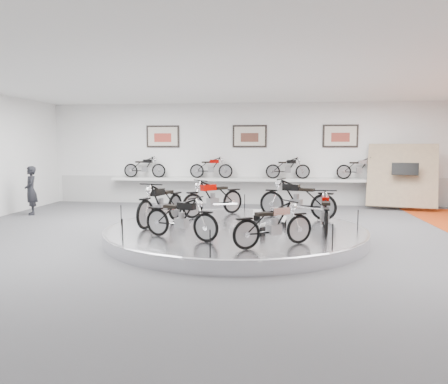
# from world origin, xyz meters

# --- Properties ---
(floor) EXTENTS (16.00, 16.00, 0.00)m
(floor) POSITION_xyz_m (0.00, 0.00, 0.00)
(floor) COLOR #4C4C4E
(floor) RESTS_ON ground
(ceiling) EXTENTS (16.00, 16.00, 0.00)m
(ceiling) POSITION_xyz_m (0.00, 0.00, 4.00)
(ceiling) COLOR white
(ceiling) RESTS_ON wall_back
(wall_back) EXTENTS (16.00, 0.00, 16.00)m
(wall_back) POSITION_xyz_m (0.00, 7.00, 2.00)
(wall_back) COLOR white
(wall_back) RESTS_ON floor
(wall_front) EXTENTS (16.00, 0.00, 16.00)m
(wall_front) POSITION_xyz_m (0.00, -7.00, 2.00)
(wall_front) COLOR white
(wall_front) RESTS_ON floor
(dado_band) EXTENTS (15.68, 0.04, 1.10)m
(dado_band) POSITION_xyz_m (0.00, 6.98, 0.55)
(dado_band) COLOR #BCBCBA
(dado_band) RESTS_ON floor
(display_platform) EXTENTS (6.40, 6.40, 0.30)m
(display_platform) POSITION_xyz_m (0.00, 0.30, 0.15)
(display_platform) COLOR silver
(display_platform) RESTS_ON floor
(platform_rim) EXTENTS (6.40, 6.40, 0.10)m
(platform_rim) POSITION_xyz_m (0.00, 0.30, 0.27)
(platform_rim) COLOR #B2B2BA
(platform_rim) RESTS_ON display_platform
(shelf) EXTENTS (11.00, 0.55, 0.10)m
(shelf) POSITION_xyz_m (0.00, 6.70, 1.00)
(shelf) COLOR silver
(shelf) RESTS_ON wall_back
(poster_left) EXTENTS (1.35, 0.06, 0.88)m
(poster_left) POSITION_xyz_m (-3.50, 6.96, 2.70)
(poster_left) COLOR beige
(poster_left) RESTS_ON wall_back
(poster_center) EXTENTS (1.35, 0.06, 0.88)m
(poster_center) POSITION_xyz_m (0.00, 6.96, 2.70)
(poster_center) COLOR beige
(poster_center) RESTS_ON wall_back
(poster_right) EXTENTS (1.35, 0.06, 0.88)m
(poster_right) POSITION_xyz_m (3.50, 6.96, 2.70)
(poster_right) COLOR beige
(poster_right) RESTS_ON wall_back
(display_panel) EXTENTS (2.56, 1.52, 2.30)m
(display_panel) POSITION_xyz_m (5.60, 6.10, 1.25)
(display_panel) COLOR tan
(display_panel) RESTS_ON floor
(shelf_bike_a) EXTENTS (1.22, 0.43, 0.73)m
(shelf_bike_a) POSITION_xyz_m (-4.20, 6.70, 1.42)
(shelf_bike_a) COLOR black
(shelf_bike_a) RESTS_ON shelf
(shelf_bike_b) EXTENTS (1.22, 0.43, 0.73)m
(shelf_bike_b) POSITION_xyz_m (-1.50, 6.70, 1.42)
(shelf_bike_b) COLOR #7D0300
(shelf_bike_b) RESTS_ON shelf
(shelf_bike_c) EXTENTS (1.22, 0.43, 0.73)m
(shelf_bike_c) POSITION_xyz_m (1.50, 6.70, 1.42)
(shelf_bike_c) COLOR black
(shelf_bike_c) RESTS_ON shelf
(shelf_bike_d) EXTENTS (1.22, 0.43, 0.73)m
(shelf_bike_d) POSITION_xyz_m (4.20, 6.70, 1.42)
(shelf_bike_d) COLOR #BABABF
(shelf_bike_d) RESTS_ON shelf
(bike_a) EXTENTS (2.00, 1.32, 1.11)m
(bike_a) POSITION_xyz_m (1.60, 1.81, 0.85)
(bike_a) COLOR black
(bike_a) RESTS_ON display_platform
(bike_b) EXTENTS (1.74, 1.75, 1.07)m
(bike_b) POSITION_xyz_m (-0.78, 2.00, 0.84)
(bike_b) COLOR #A90600
(bike_b) RESTS_ON display_platform
(bike_c) EXTENTS (1.16, 1.98, 1.10)m
(bike_c) POSITION_xyz_m (-1.93, 0.48, 0.85)
(bike_c) COLOR black
(bike_c) RESTS_ON display_platform
(bike_d) EXTENTS (1.69, 1.16, 0.94)m
(bike_d) POSITION_xyz_m (-1.06, -1.21, 0.77)
(bike_d) COLOR black
(bike_d) RESTS_ON display_platform
(bike_e) EXTENTS (1.61, 1.30, 0.92)m
(bike_e) POSITION_xyz_m (0.94, -1.71, 0.76)
(bike_e) COLOR #BABABF
(bike_e) RESTS_ON display_platform
(bike_f) EXTENTS (0.70, 1.67, 0.96)m
(bike_f) POSITION_xyz_m (2.15, -0.04, 0.78)
(bike_f) COLOR #7D0300
(bike_f) RESTS_ON display_platform
(visitor) EXTENTS (0.66, 0.72, 1.64)m
(visitor) POSITION_xyz_m (-7.17, 3.43, 0.82)
(visitor) COLOR black
(visitor) RESTS_ON floor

